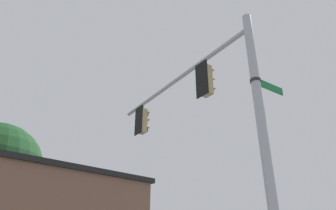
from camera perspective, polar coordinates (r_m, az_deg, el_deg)
The scene contains 5 objects.
signal_pole at distance 7.82m, azimuth 17.20°, elevation -7.35°, with size 0.25×0.25×7.98m, color #ADB2B7.
mast_arm at distance 11.69m, azimuth 1.22°, elevation 4.31°, with size 0.15×0.15×7.25m, color #ADB2B7.
traffic_light_nearest_pole at distance 10.17m, azimuth 6.95°, elevation 4.47°, with size 0.54×0.49×1.31m.
traffic_light_mid_inner at distance 13.14m, azimuth -4.66°, elevation -2.93°, with size 0.54×0.49×1.31m.
street_name_sign at distance 8.76m, azimuth 16.98°, elevation 3.64°, with size 0.29×1.24×0.22m.
Camera 1 is at (4.35, -6.07, 1.66)m, focal length 33.49 mm.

